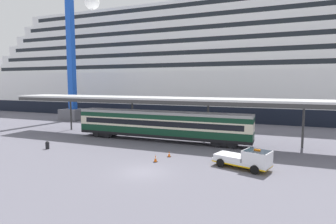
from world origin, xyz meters
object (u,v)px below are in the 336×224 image
cruise_ship (220,68)px  quay_bollard (47,145)px  traffic_cone_mid (169,154)px  dockside_crane (72,45)px  train_carriage (160,124)px  traffic_cone_near (155,158)px  service_truck (247,159)px

cruise_ship → quay_bollard: (-11.95, -45.92, -11.33)m
traffic_cone_mid → dockside_crane: size_ratio=0.01×
cruise_ship → train_carriage: cruise_ship is taller
train_carriage → dockside_crane: size_ratio=0.48×
cruise_ship → traffic_cone_near: size_ratio=186.23×
traffic_cone_near → dockside_crane: bearing=142.4°
service_truck → traffic_cone_mid: size_ratio=8.80×
quay_bollard → service_truck: bearing=2.0°
service_truck → dockside_crane: size_ratio=0.11×
train_carriage → service_truck: 15.17m
traffic_cone_near → dockside_crane: 40.32m
traffic_cone_near → train_carriage: bearing=110.4°
service_truck → dockside_crane: dockside_crane is taller
train_carriage → dockside_crane: bearing=153.2°
cruise_ship → service_truck: cruise_ship is taller
traffic_cone_near → quay_bollard: (-14.49, 0.23, 0.15)m
cruise_ship → traffic_cone_mid: 45.42m
traffic_cone_near → quay_bollard: size_ratio=0.78×
train_carriage → dockside_crane: 32.01m
traffic_cone_mid → dockside_crane: dockside_crane is taller
service_truck → quay_bollard: size_ratio=5.80×
cruise_ship → service_truck: (11.37, -45.11, -10.86)m
cruise_ship → traffic_cone_near: 47.63m
dockside_crane → cruise_ship: bearing=41.0°
train_carriage → traffic_cone_near: 10.49m
train_carriage → service_truck: (12.42, -8.61, -1.32)m
cruise_ship → train_carriage: (-1.06, -36.50, -9.53)m
service_truck → traffic_cone_near: 8.92m
traffic_cone_mid → train_carriage: bearing=119.6°
dockside_crane → traffic_cone_mid: bearing=-34.2°
cruise_ship → quay_bollard: cruise_ship is taller
dockside_crane → quay_bollard: bearing=-56.3°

